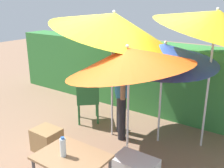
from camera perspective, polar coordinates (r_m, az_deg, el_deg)
name	(u,v)px	position (r m, az deg, el deg)	size (l,w,h in m)	color
ground_plane	(102,149)	(4.57, -2.21, -14.23)	(24.00, 24.00, 0.00)	#937056
hedge_row	(156,78)	(5.86, 9.74, 1.31)	(8.00, 0.70, 1.54)	#38843D
umbrella_rainbow	(216,21)	(4.33, 22.02, 12.68)	(1.93, 1.90, 2.54)	silver
umbrella_orange	(113,24)	(4.43, 0.23, 13.11)	(2.15, 2.11, 2.54)	silver
umbrella_yellow	(164,53)	(4.31, 11.41, 6.72)	(1.78, 1.78, 1.88)	silver
umbrella_navy	(128,59)	(3.69, 3.56, 5.63)	(1.90, 1.87, 1.98)	silver
person_vendor	(121,88)	(4.61, 2.08, -0.99)	(0.42, 0.48, 1.88)	black
chair_plastic	(88,99)	(5.29, -5.37, -3.35)	(0.62, 0.62, 0.89)	#236633
crate_cardboard	(47,140)	(4.58, -14.17, -11.84)	(0.45, 0.37, 0.39)	#9E7A4C
folding_table	(72,163)	(3.16, -8.89, -16.78)	(0.80, 0.60, 0.74)	#4C4C51
bottle_water	(63,147)	(3.07, -10.76, -13.52)	(0.07, 0.07, 0.24)	silver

